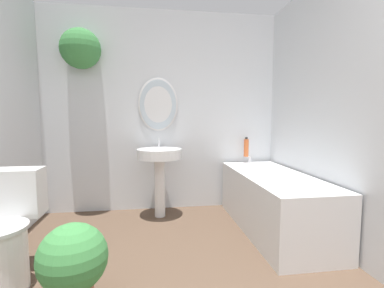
# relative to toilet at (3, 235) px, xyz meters

# --- Properties ---
(wall_back) EXTENTS (2.92, 0.44, 2.40)m
(wall_back) POSITION_rel_toilet_xyz_m (0.99, 1.44, 0.98)
(wall_back) COLOR silver
(wall_back) RESTS_ON ground_plane
(wall_right) EXTENTS (0.06, 3.00, 2.40)m
(wall_right) POSITION_rel_toilet_xyz_m (2.57, -0.01, 0.86)
(wall_right) COLOR silver
(wall_right) RESTS_ON ground_plane
(toilet) EXTENTS (0.39, 0.59, 0.76)m
(toilet) POSITION_rel_toilet_xyz_m (0.00, 0.00, 0.00)
(toilet) COLOR white
(toilet) RESTS_ON ground_plane
(pedestal_sink) EXTENTS (0.50, 0.50, 0.88)m
(pedestal_sink) POSITION_rel_toilet_xyz_m (1.09, 1.15, 0.28)
(pedestal_sink) COLOR white
(pedestal_sink) RESTS_ON ground_plane
(bathtub) EXTENTS (0.63, 1.58, 0.64)m
(bathtub) POSITION_rel_toilet_xyz_m (2.20, 0.60, -0.04)
(bathtub) COLOR silver
(bathtub) RESTS_ON ground_plane
(shampoo_bottle) EXTENTS (0.06, 0.06, 0.24)m
(shampoo_bottle) POSITION_rel_toilet_xyz_m (2.17, 1.32, 0.42)
(shampoo_bottle) COLOR #DB6633
(shampoo_bottle) RESTS_ON bathtub
(potted_plant) EXTENTS (0.39, 0.39, 0.53)m
(potted_plant) POSITION_rel_toilet_xyz_m (0.54, -0.37, -0.04)
(potted_plant) COLOR #9E6042
(potted_plant) RESTS_ON ground_plane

